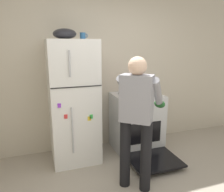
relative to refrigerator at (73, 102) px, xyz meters
The scene contains 7 objects.
kitchen_wall_back 0.75m from the refrigerator, 39.38° to the left, with size 6.00×0.10×2.70m, color beige.
refrigerator is the anchor object (origin of this frame).
stove_range 1.12m from the refrigerator, ahead, with size 0.76×1.23×0.94m.
person_cook 1.11m from the refrigerator, 58.32° to the right, with size 0.69×0.73×1.60m.
red_pot 0.88m from the refrigerator, ahead, with size 0.32×0.22×0.10m.
coffee_mug 0.96m from the refrigerator, 15.40° to the left, with size 0.11×0.08×0.10m.
mixing_bowl 0.97m from the refrigerator, behind, with size 0.32×0.32×0.14m, color black.
Camera 1 is at (-0.96, -1.60, 1.73)m, focal length 35.59 mm.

